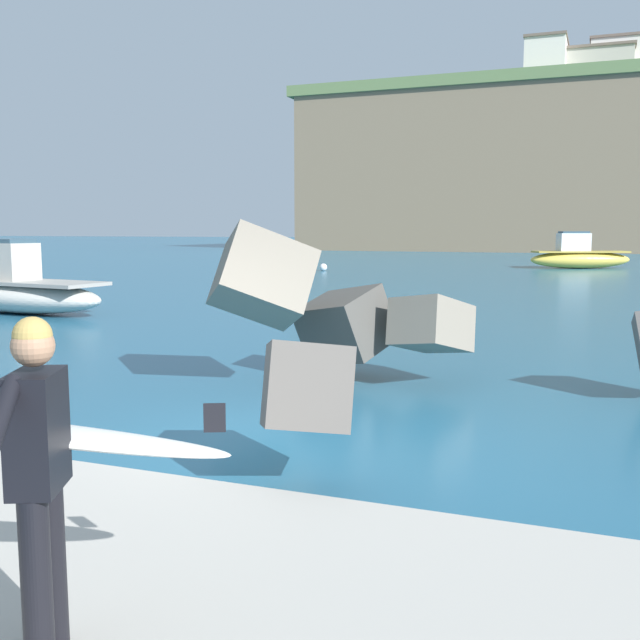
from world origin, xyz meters
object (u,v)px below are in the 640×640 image
station_building_west (547,66)px  station_building_east (599,71)px  boat_mid_left (579,256)px  mooring_buoy_inner (260,278)px  boat_near_centre (15,289)px  surfer_with_board (39,456)px  station_building_central (617,67)px  mooring_buoy_middle (323,267)px

station_building_west → station_building_east: (5.77, 2.42, -0.55)m
boat_mid_left → mooring_buoy_inner: boat_mid_left is taller
boat_mid_left → station_building_west: station_building_west is taller
boat_near_centre → boat_mid_left: (14.75, 31.57, 0.06)m
boat_mid_left → surfer_with_board: bearing=-91.7°
station_building_central → station_building_east: bearing=-132.8°
mooring_buoy_middle → station_building_west: (8.19, 52.13, 21.28)m
mooring_buoy_inner → station_building_east: bearing=78.4°
boat_mid_left → station_building_central: 52.71m
mooring_buoy_middle → boat_near_centre: bearing=-92.1°
boat_near_centre → mooring_buoy_inner: (1.60, 13.16, -0.47)m
mooring_buoy_inner → station_building_central: station_building_central is taller
mooring_buoy_middle → station_building_west: station_building_west is taller
mooring_buoy_inner → station_building_east: (13.21, 64.56, 20.74)m
surfer_with_board → boat_mid_left: size_ratio=0.32×
mooring_buoy_inner → station_building_east: station_building_east is taller
mooring_buoy_inner → station_building_west: (7.45, 62.14, 21.28)m
boat_mid_left → mooring_buoy_middle: bearing=-148.8°
surfer_with_board → mooring_buoy_inner: 29.35m
boat_near_centre → station_building_west: size_ratio=0.78×
mooring_buoy_middle → station_building_east: size_ratio=0.05×
boat_mid_left → boat_near_centre: bearing=-115.0°
boat_near_centre → station_building_west: station_building_west is taller
surfer_with_board → station_building_east: (1.45, 91.43, 19.68)m
boat_mid_left → station_building_west: 48.74m
boat_mid_left → station_building_west: size_ratio=0.77×
station_building_west → boat_mid_left: bearing=-82.6°
surfer_with_board → mooring_buoy_middle: bearing=108.7°
station_building_west → station_building_central: 9.01m
mooring_buoy_inner → mooring_buoy_middle: (-0.74, 10.01, 0.00)m
boat_near_centre → boat_mid_left: size_ratio=1.02×
boat_near_centre → mooring_buoy_middle: size_ratio=14.89×
mooring_buoy_inner → mooring_buoy_middle: size_ratio=1.00×
station_building_central → station_building_east: size_ratio=0.85×
station_building_east → mooring_buoy_inner: bearing=-101.6°
boat_mid_left → mooring_buoy_middle: (-13.89, -8.40, -0.53)m
mooring_buoy_inner → mooring_buoy_middle: bearing=94.2°
surfer_with_board → station_building_central: size_ratio=0.29×
surfer_with_board → boat_near_centre: (-13.37, 13.70, -0.59)m
boat_mid_left → station_building_central: (2.06, 48.31, 20.98)m
boat_near_centre → station_building_central: bearing=78.1°
surfer_with_board → station_building_west: bearing=92.8°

